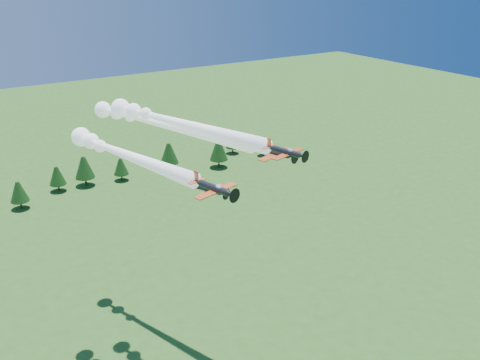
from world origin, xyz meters
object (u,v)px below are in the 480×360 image
plane_lead (171,121)px  plane_right (158,123)px  plane_left (120,152)px  plane_slot (208,189)px

plane_lead → plane_right: 14.81m
plane_lead → plane_left: plane_lead is taller
plane_lead → plane_right: bearing=59.1°
plane_lead → plane_slot: (1.08, -11.17, -9.57)m
plane_right → plane_slot: (-2.53, -24.87, -5.27)m
plane_left → plane_slot: size_ratio=5.24×
plane_left → plane_right: bearing=27.8°
plane_right → plane_left: bearing=-156.6°
plane_slot → plane_lead: bearing=72.4°
plane_lead → plane_left: (-9.29, 2.01, -4.80)m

